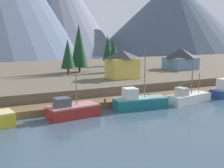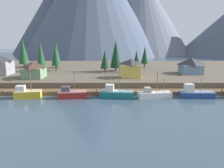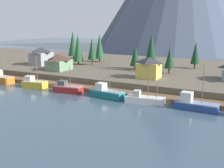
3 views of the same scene
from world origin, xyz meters
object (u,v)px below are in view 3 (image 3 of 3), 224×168
Objects in this scene: fishing_boat_blue at (195,104)px; conifer_mid_right at (73,43)px; fishing_boat_yellow at (34,83)px; house_green at (59,62)px; conifer_centre at (170,58)px; conifer_near_left at (135,56)px; fishing_boat_red at (68,88)px; conifer_back_right at (78,48)px; conifer_near_right at (99,46)px; house_grey at (41,56)px; conifer_far_left at (92,49)px; fishing_boat_teal at (106,93)px; fishing_boat_orange at (2,78)px; conifer_back_left at (151,50)px; conifer_mid_left at (196,53)px; house_yellow at (149,67)px; fishing_boat_white at (144,99)px.

fishing_boat_blue is 68.71m from conifer_mid_right.
house_green is (-2.72, 13.88, 3.91)m from fishing_boat_yellow.
fishing_boat_yellow is 1.18× the size of house_green.
conifer_near_left is at bearing 177.88° from conifer_centre.
fishing_boat_red is 0.68× the size of conifer_back_right.
conifer_back_right is (-3.18, -9.35, -0.08)m from conifer_near_right.
house_grey is at bearing -174.74° from conifer_centre.
house_green is at bearing -63.34° from conifer_mid_right.
conifer_mid_right reaches higher than conifer_far_left.
conifer_mid_right is at bearing 140.40° from fishing_boat_teal.
conifer_back_left is (34.96, 27.56, 7.48)m from fishing_boat_orange.
fishing_boat_yellow is 0.98× the size of conifer_mid_left.
house_yellow is at bearing -108.43° from conifer_mid_left.
fishing_boat_orange is 23.70m from fishing_boat_red.
conifer_back_left is at bearing 2.25° from conifer_back_right.
conifer_back_right is (-15.40, 26.75, 7.35)m from fishing_boat_red.
house_green is 0.92× the size of conifer_near_left.
fishing_boat_teal is 1.21× the size of conifer_near_left.
conifer_centre is (2.76, 9.40, 1.71)m from house_yellow.
conifer_mid_left is at bearing 38.51° from conifer_near_left.
conifer_far_left reaches higher than house_yellow.
conifer_mid_left is at bearing 78.04° from fishing_boat_teal.
conifer_far_left reaches higher than fishing_boat_orange.
conifer_far_left is at bearing 16.64° from conifer_back_right.
conifer_near_right is at bearing 86.11° from house_green.
conifer_near_right reaches higher than fishing_boat_blue.
conifer_mid_right is at bearing 169.97° from conifer_near_right.
conifer_centre reaches higher than fishing_boat_orange.
fishing_boat_orange is at bearing -141.75° from conifer_back_left.
house_yellow is (15.55, 14.56, 4.37)m from fishing_boat_red.
fishing_boat_yellow is at bearing -68.60° from conifer_mid_right.
fishing_boat_orange is 0.86× the size of fishing_boat_teal.
fishing_boat_white is at bearing -72.43° from house_yellow.
conifer_near_left is (7.40, 24.36, 6.07)m from fishing_boat_red.
fishing_boat_blue is at bearing -78.20° from conifer_mid_left.
conifer_mid_right is (-36.88, 38.33, 7.76)m from fishing_boat_teal.
fishing_boat_blue is at bearing -43.29° from house_yellow.
fishing_boat_white is 1.20× the size of house_green.
house_yellow is 9.94m from conifer_centre.
conifer_far_left is (-26.09, 13.64, 2.76)m from house_yellow.
fishing_boat_teal is 1.33× the size of house_grey.
conifer_near_right is at bearing 158.31° from conifer_centre.
conifer_back_left is at bearing 42.89° from fishing_boat_yellow.
conifer_far_left is (4.87, 1.45, -0.22)m from conifer_back_right.
conifer_near_left is at bearing -141.49° from conifer_mid_left.
conifer_near_right reaches higher than fishing_boat_orange.
fishing_boat_yellow is 50.44m from conifer_mid_left.
conifer_near_left is (-23.12, 23.90, 5.99)m from fishing_boat_blue.
conifer_far_left is (-28.85, 4.25, 1.05)m from conifer_centre.
conifer_mid_right is 15.96m from conifer_back_right.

